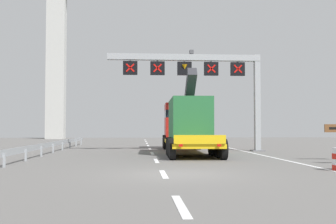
{
  "coord_description": "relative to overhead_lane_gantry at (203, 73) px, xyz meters",
  "views": [
    {
      "loc": [
        -1.4,
        -14.79,
        1.68
      ],
      "look_at": [
        0.58,
        12.53,
        2.75
      ],
      "focal_mm": 43.59,
      "sensor_mm": 36.0,
      "label": 1
    }
  ],
  "objects": [
    {
      "name": "overhead_lane_gantry",
      "position": [
        0.0,
        0.0,
        0.0
      ],
      "size": [
        11.35,
        0.9,
        7.33
      ],
      "color": "#9EA0A5",
      "rests_on": "ground"
    },
    {
      "name": "bridge_pylon_distant",
      "position": [
        -17.49,
        34.91,
        13.27
      ],
      "size": [
        9.0,
        2.0,
        37.12
      ],
      "color": "#B7B7B2",
      "rests_on": "ground"
    },
    {
      "name": "edge_line_right",
      "position": [
        2.92,
        -2.37,
        -5.68
      ],
      "size": [
        0.2,
        63.0,
        0.01
      ],
      "primitive_type": "cube",
      "color": "silver",
      "rests_on": "ground"
    },
    {
      "name": "guardrail_left",
      "position": [
        -10.41,
        -1.45,
        -5.12
      ],
      "size": [
        0.13,
        29.85,
        0.76
      ],
      "color": "#999EA3",
      "rests_on": "ground"
    },
    {
      "name": "lane_markings",
      "position": [
        -3.77,
        3.67,
        -5.68
      ],
      "size": [
        0.2,
        50.7,
        0.01
      ],
      "color": "silver",
      "rests_on": "ground"
    },
    {
      "name": "heavy_haul_truck_yellow",
      "position": [
        -1.35,
        -0.48,
        -3.69
      ],
      "size": [
        3.33,
        14.12,
        5.3
      ],
      "color": "yellow",
      "rests_on": "ground"
    },
    {
      "name": "ground",
      "position": [
        -3.28,
        -14.37,
        -5.68
      ],
      "size": [
        112.0,
        112.0,
        0.0
      ],
      "primitive_type": "plane",
      "color": "slate"
    }
  ]
}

